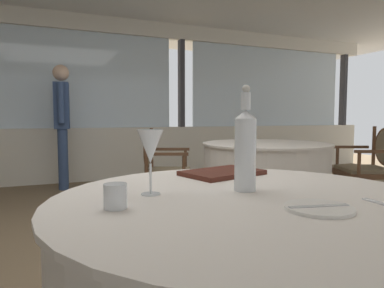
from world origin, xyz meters
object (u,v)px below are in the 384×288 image
Objects in this scene: water_bottle at (245,148)px; dining_chair_1_0 at (161,165)px; menu_book at (222,173)px; dining_chair_1_1 at (371,164)px; side_plate at (319,208)px; water_tumbler at (115,196)px; diner_person_0 at (62,118)px; wine_glass at (150,148)px.

water_bottle is 0.41× the size of dining_chair_1_0.
dining_chair_1_0 is (0.34, 1.98, -0.24)m from menu_book.
dining_chair_1_1 is (2.29, 1.13, -0.22)m from menu_book.
dining_chair_1_1 reaches higher than side_plate.
diner_person_0 reaches higher than water_tumbler.
dining_chair_1_1 is at bearing 28.28° from water_tumbler.
water_bottle is 0.21× the size of diner_person_0.
dining_chair_1_0 is at bearing 64.80° from menu_book.
wine_glass is (-0.38, 0.37, 0.15)m from side_plate.
dining_chair_1_1 is 0.53× the size of diner_person_0.
dining_chair_1_0 is (0.42, 2.30, -0.38)m from water_bottle.
side_plate is at bearing -74.58° from dining_chair_1_0.
wine_glass is 2.39m from dining_chair_1_0.
water_tumbler reaches higher than side_plate.
water_bottle is 5.20× the size of water_tumbler.
wine_glass is 3.06× the size of water_tumbler.
dining_chair_1_0 is at bearing 69.49° from water_tumbler.
dining_chair_1_0 reaches higher than menu_book.
water_bottle is at bearing -76.95° from dining_chair_1_0.
dining_chair_1_0 is at bearing 0.00° from dining_chair_1_1.
diner_person_0 reaches higher than dining_chair_1_1.
water_tumbler is at bearing -159.79° from menu_book.
diner_person_0 is at bearing 96.13° from side_plate.
wine_glass is 0.64× the size of menu_book.
wine_glass reaches higher than dining_chair_1_0.
menu_book is at bearing 49.77° from dining_chair_1_1.
diner_person_0 is (-0.10, 4.14, 0.09)m from wine_glass.
wine_glass reaches higher than water_tumbler.
water_tumbler is 0.08× the size of dining_chair_1_0.
dining_chair_1_0 is 0.52× the size of diner_person_0.
menu_book is at bearing -76.32° from dining_chair_1_0.
water_bottle reaches higher than dining_chair_1_1.
diner_person_0 is at bearing 89.52° from water_tumbler.
menu_book is (0.55, 0.39, -0.03)m from water_tumbler.
water_bottle is 0.40× the size of dining_chair_1_1.
dining_chair_1_0 is (0.75, 2.24, -0.38)m from wine_glass.
side_plate is 0.55m from wine_glass.
dining_chair_1_1 is at bearing 0.00° from dining_chair_1_0.
dining_chair_1_1 is at bearing 31.62° from water_bottle.
water_tumbler is (-0.52, 0.24, 0.03)m from side_plate.
water_bottle is 4.23m from diner_person_0.
dining_chair_1_1 is (1.95, -0.84, 0.02)m from dining_chair_1_0.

